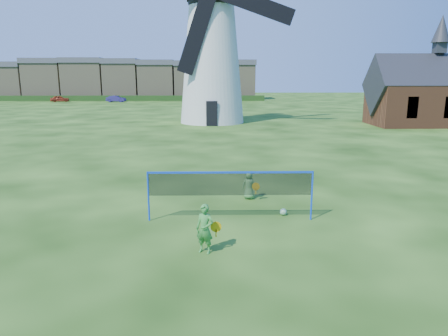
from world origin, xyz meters
TOP-DOWN VIEW (x-y plane):
  - ground at (0.00, 0.00)m, footprint 220.00×220.00m
  - windmill at (-0.47, 27.87)m, footprint 14.82×6.16m
  - chapel at (19.85, 25.17)m, footprint 11.50×5.58m
  - badminton_net at (0.38, -0.20)m, footprint 5.05×0.05m
  - player_girl at (-0.33, -2.57)m, footprint 0.69×0.46m
  - player_boy at (1.14, 2.07)m, footprint 0.63×0.44m
  - play_ball at (2.10, 0.24)m, footprint 0.22×0.22m
  - terraced_houses at (-22.15, 72.00)m, footprint 59.78×8.40m
  - hedge at (-22.00, 66.00)m, footprint 62.00×0.80m
  - car_left at (-28.49, 63.07)m, footprint 3.53×2.35m
  - car_right at (-18.16, 62.47)m, footprint 3.56×1.60m

SIDE VIEW (x-z plane):
  - ground at x=0.00m, z-range 0.00..0.00m
  - play_ball at x=2.10m, z-range 0.00..0.22m
  - hedge at x=-22.00m, z-range 0.00..1.00m
  - player_boy at x=1.14m, z-range 0.00..1.02m
  - car_left at x=-28.49m, z-range 0.00..1.12m
  - car_right at x=-18.16m, z-range 0.00..1.13m
  - player_girl at x=-0.33m, z-range 0.00..1.26m
  - badminton_net at x=0.38m, z-range 0.36..1.91m
  - chapel at x=19.85m, z-range -2.13..7.60m
  - terraced_houses at x=-22.15m, z-range -0.14..7.93m
  - windmill at x=-0.47m, z-range -3.17..16.13m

